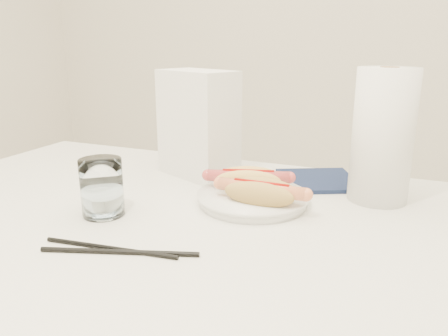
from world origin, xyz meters
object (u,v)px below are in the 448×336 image
at_px(hotdog_right, 261,192).
at_px(water_glass, 102,187).
at_px(plate, 253,200).
at_px(hotdog_left, 248,180).
at_px(paper_towel_roll, 383,136).
at_px(napkin_box, 198,124).
at_px(table, 173,247).

xyz_separation_m(hotdog_right, water_glass, (-0.25, -0.12, 0.01)).
xyz_separation_m(plate, hotdog_right, (0.03, -0.03, 0.03)).
xyz_separation_m(hotdog_left, water_glass, (-0.21, -0.18, 0.01)).
relative_size(plate, water_glass, 1.99).
bearing_deg(paper_towel_roll, hotdog_left, -159.69).
relative_size(napkin_box, paper_towel_roll, 0.94).
height_order(hotdog_right, water_glass, water_glass).
distance_m(hotdog_left, napkin_box, 0.20).
distance_m(hotdog_left, hotdog_right, 0.08).
xyz_separation_m(plate, water_glass, (-0.23, -0.15, 0.04)).
distance_m(napkin_box, paper_towel_roll, 0.39).
distance_m(table, paper_towel_roll, 0.44).
bearing_deg(plate, paper_towel_roll, 28.09).
bearing_deg(paper_towel_roll, water_glass, -148.79).
relative_size(water_glass, paper_towel_roll, 0.41).
relative_size(hotdog_left, napkin_box, 0.67).
relative_size(table, plate, 5.94).
bearing_deg(napkin_box, hotdog_right, -15.11).
xyz_separation_m(plate, paper_towel_roll, (0.21, 0.11, 0.12)).
xyz_separation_m(table, hotdog_right, (0.14, 0.08, 0.10)).
bearing_deg(hotdog_right, hotdog_left, 126.95).
distance_m(hotdog_right, water_glass, 0.28).
distance_m(table, hotdog_right, 0.19).
bearing_deg(napkin_box, paper_towel_roll, 21.66).
xyz_separation_m(water_glass, napkin_box, (0.05, 0.28, 0.07)).
distance_m(water_glass, paper_towel_roll, 0.52).
xyz_separation_m(table, napkin_box, (-0.06, 0.24, 0.18)).
xyz_separation_m(table, water_glass, (-0.12, -0.04, 0.11)).
distance_m(plate, napkin_box, 0.24).
relative_size(water_glass, napkin_box, 0.43).
distance_m(table, plate, 0.17).
bearing_deg(table, napkin_box, 104.96).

